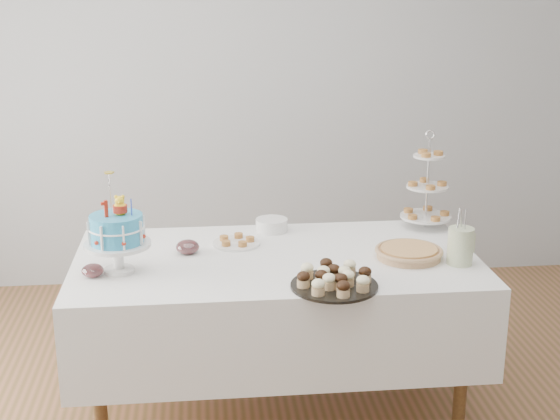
{
  "coord_description": "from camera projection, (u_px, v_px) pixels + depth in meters",
  "views": [
    {
      "loc": [
        -0.35,
        -3.18,
        2.05
      ],
      "look_at": [
        0.02,
        0.3,
        1.0
      ],
      "focal_mm": 50.0,
      "sensor_mm": 36.0,
      "label": 1
    }
  ],
  "objects": [
    {
      "name": "pastry_plate",
      "position": [
        236.0,
        242.0,
        3.89
      ],
      "size": [
        0.24,
        0.24,
        0.04
      ],
      "color": "silver",
      "rests_on": "table"
    },
    {
      "name": "plate_stack",
      "position": [
        272.0,
        225.0,
        4.09
      ],
      "size": [
        0.17,
        0.17,
        0.07
      ],
      "color": "silver",
      "rests_on": "table"
    },
    {
      "name": "jam_bowl_b",
      "position": [
        188.0,
        247.0,
        3.76
      ],
      "size": [
        0.11,
        0.11,
        0.07
      ],
      "color": "silver",
      "rests_on": "table"
    },
    {
      "name": "table",
      "position": [
        276.0,
        301.0,
        3.79
      ],
      "size": [
        1.92,
        1.02,
        0.77
      ],
      "color": "silver",
      "rests_on": "floor"
    },
    {
      "name": "walls",
      "position": [
        283.0,
        152.0,
        3.27
      ],
      "size": [
        5.04,
        4.04,
        2.7
      ],
      "color": "#A8ABAE",
      "rests_on": "floor"
    },
    {
      "name": "tiered_stand",
      "position": [
        427.0,
        187.0,
        4.11
      ],
      "size": [
        0.27,
        0.27,
        0.53
      ],
      "color": "silver",
      "rests_on": "table"
    },
    {
      "name": "birthday_cake",
      "position": [
        118.0,
        246.0,
        3.5
      ],
      "size": [
        0.3,
        0.3,
        0.46
      ],
      "rotation": [
        0.0,
        0.0,
        0.34
      ],
      "color": "silver",
      "rests_on": "table"
    },
    {
      "name": "pie",
      "position": [
        409.0,
        252.0,
        3.7
      ],
      "size": [
        0.32,
        0.32,
        0.05
      ],
      "color": "tan",
      "rests_on": "table"
    },
    {
      "name": "cupcake_tray",
      "position": [
        334.0,
        278.0,
        3.35
      ],
      "size": [
        0.38,
        0.38,
        0.09
      ],
      "color": "black",
      "rests_on": "table"
    },
    {
      "name": "utensil_pitcher",
      "position": [
        461.0,
        245.0,
        3.61
      ],
      "size": [
        0.13,
        0.12,
        0.27
      ],
      "rotation": [
        0.0,
        0.0,
        -0.11
      ],
      "color": "#EDE7CD",
      "rests_on": "table"
    },
    {
      "name": "jam_bowl_a",
      "position": [
        93.0,
        271.0,
        3.47
      ],
      "size": [
        0.1,
        0.1,
        0.06
      ],
      "color": "silver",
      "rests_on": "table"
    }
  ]
}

